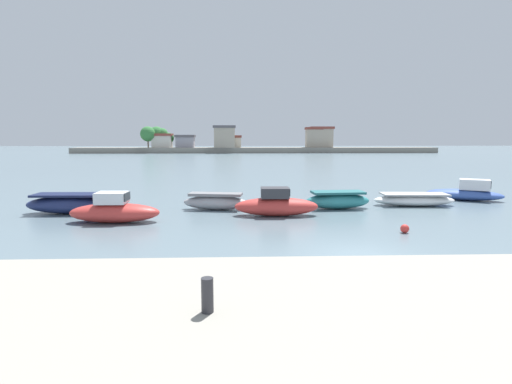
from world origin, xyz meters
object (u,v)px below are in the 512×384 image
object	(u,v)px
moored_boat_1	(114,211)
moored_boat_3	(276,205)
moored_boat_4	(338,200)
mooring_buoy_1	(405,229)
moored_boat_6	(466,193)
moored_boat_5	(414,200)
mooring_buoy_2	(216,198)
moored_boat_2	(216,202)
mooring_bollard	(207,295)
moored_boat_0	(71,204)
mooring_buoy_0	(286,195)

from	to	relation	value
moored_boat_1	moored_boat_3	distance (m)	9.18
moored_boat_4	mooring_buoy_1	world-z (taller)	moored_boat_4
moored_boat_1	moored_boat_6	bearing A→B (deg)	17.59
moored_boat_5	mooring_buoy_2	distance (m)	13.96
moored_boat_1	moored_boat_5	world-z (taller)	moored_boat_1
moored_boat_5	mooring_buoy_1	size ratio (longest dim) A/B	13.13
moored_boat_4	mooring_buoy_1	xyz separation A→B (m)	(1.67, -6.91, -0.34)
moored_boat_2	moored_boat_4	bearing A→B (deg)	9.68
moored_boat_3	mooring_bollard	bearing A→B (deg)	-97.63
mooring_bollard	moored_boat_4	size ratio (longest dim) A/B	0.14
mooring_bollard	moored_boat_1	size ratio (longest dim) A/B	0.12
moored_boat_2	moored_boat_5	bearing A→B (deg)	13.55
moored_boat_3	moored_boat_2	bearing A→B (deg)	151.17
mooring_bollard	moored_boat_3	bearing A→B (deg)	81.08
moored_boat_1	moored_boat_4	size ratio (longest dim) A/B	1.14
moored_boat_0	mooring_buoy_1	world-z (taller)	moored_boat_0
moored_boat_6	mooring_bollard	bearing A→B (deg)	-98.66
mooring_buoy_2	moored_boat_3	bearing A→B (deg)	-56.90
moored_boat_4	mooring_buoy_2	size ratio (longest dim) A/B	11.14
moored_boat_6	mooring_buoy_1	distance (m)	13.44
moored_boat_2	mooring_buoy_0	distance (m)	7.67
moored_boat_2	moored_boat_6	size ratio (longest dim) A/B	0.79
moored_boat_0	moored_boat_5	world-z (taller)	moored_boat_0
moored_boat_4	moored_boat_0	bearing A→B (deg)	179.69
moored_boat_1	moored_boat_6	distance (m)	24.74
moored_boat_5	moored_boat_6	distance (m)	5.44
moored_boat_1	moored_boat_4	world-z (taller)	moored_boat_1
moored_boat_1	moored_boat_5	xyz separation A→B (m)	(18.78, 4.80, -0.22)
moored_boat_2	moored_boat_3	distance (m)	4.31
mooring_bollard	moored_boat_2	distance (m)	19.39
moored_boat_3	mooring_buoy_1	size ratio (longest dim) A/B	11.82
mooring_bollard	moored_boat_3	size ratio (longest dim) A/B	0.12
mooring_buoy_2	mooring_buoy_1	bearing A→B (deg)	-47.39
moored_boat_5	mooring_buoy_0	xyz separation A→B (m)	(-8.27, 4.57, -0.27)
moored_boat_1	mooring_buoy_1	bearing A→B (deg)	-10.79
moored_boat_5	moored_boat_0	bearing A→B (deg)	-171.77
mooring_buoy_0	mooring_buoy_1	world-z (taller)	mooring_buoy_1
moored_boat_5	mooring_bollard	bearing A→B (deg)	-118.32
moored_boat_4	moored_boat_5	world-z (taller)	moored_boat_4
moored_boat_1	moored_boat_3	world-z (taller)	moored_boat_3
mooring_bollard	moored_boat_2	bearing A→B (deg)	93.07
moored_boat_0	moored_boat_1	size ratio (longest dim) A/B	1.10
moored_boat_0	mooring_buoy_2	bearing A→B (deg)	30.48
moored_boat_3	moored_boat_5	xyz separation A→B (m)	(9.73, 3.23, -0.24)
moored_boat_0	mooring_buoy_1	size ratio (longest dim) A/B	12.85
moored_boat_1	mooring_buoy_0	xyz separation A→B (m)	(10.51, 9.36, -0.49)
moored_boat_2	moored_boat_1	bearing A→B (deg)	-135.90
moored_boat_5	mooring_buoy_2	xyz separation A→B (m)	(-13.67, 2.81, -0.21)
moored_boat_1	mooring_buoy_1	world-z (taller)	moored_boat_1
mooring_bollard	moored_boat_6	size ratio (longest dim) A/B	0.11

